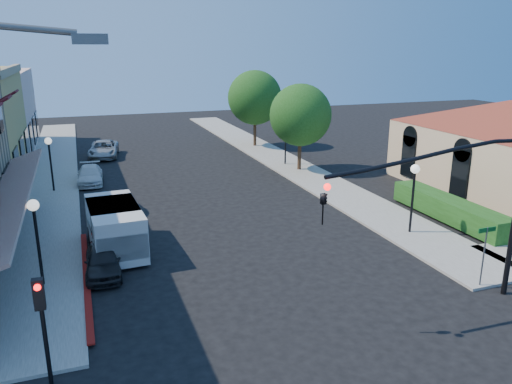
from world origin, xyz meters
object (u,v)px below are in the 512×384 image
object	(u,v)px
parked_car_a	(103,260)
parked_car_b	(121,206)
lamppost_right_far	(286,131)
white_van	(115,226)
signal_mast_arm	(471,196)
secondary_signal	(42,313)
lamppost_left_far	(49,151)
street_tree_b	(255,98)
street_name_sign	(485,247)
lamppost_right_near	(414,181)
parked_car_d	(104,149)
street_tree_a	(300,115)
lamppost_left_near	(35,221)
parked_car_c	(90,175)

from	to	relation	value
parked_car_a	parked_car_b	distance (m)	7.61
lamppost_right_far	white_van	bearing A→B (deg)	-136.33
signal_mast_arm	parked_car_a	bearing A→B (deg)	150.11
secondary_signal	lamppost_left_far	bearing A→B (deg)	91.39
secondary_signal	lamppost_right_far	distance (m)	27.98
lamppost_left_far	parked_car_b	distance (m)	7.46
street_tree_b	parked_car_b	size ratio (longest dim) A/B	2.14
street_name_sign	lamppost_right_near	bearing A→B (deg)	80.22
lamppost_right_near	white_van	distance (m)	14.32
parked_car_b	parked_car_d	world-z (taller)	parked_car_d
lamppost_right_near	parked_car_d	bearing A→B (deg)	118.99
street_tree_a	parked_car_d	distance (m)	17.24
lamppost_left_near	lamppost_right_far	world-z (taller)	same
lamppost_left_far	parked_car_c	size ratio (longest dim) A/B	0.89
lamppost_right_far	parked_car_a	xyz separation A→B (m)	(-14.70, -15.57, -2.14)
street_tree_b	lamppost_right_far	size ratio (longest dim) A/B	1.97
lamppost_right_far	parked_car_d	size ratio (longest dim) A/B	0.73
lamppost_right_far	parked_car_c	distance (m)	14.86
street_name_sign	white_van	size ratio (longest dim) A/B	0.50
street_name_sign	parked_car_d	xyz separation A→B (m)	(-12.30, 29.80, -1.02)
parked_car_a	parked_car_d	xyz separation A→B (m)	(1.40, 23.57, 0.08)
parked_car_a	parked_car_c	xyz separation A→B (m)	(0.00, 15.10, -0.01)
street_tree_a	lamppost_left_near	world-z (taller)	street_tree_a
signal_mast_arm	secondary_signal	size ratio (longest dim) A/B	2.41
white_van	street_tree_b	bearing A→B (deg)	56.21
lamppost_right_far	parked_car_a	size ratio (longest dim) A/B	1.02
signal_mast_arm	lamppost_right_far	xyz separation A→B (m)	(2.64, 22.50, -1.35)
lamppost_left_near	street_tree_b	bearing A→B (deg)	54.21
lamppost_left_far	parked_car_a	size ratio (longest dim) A/B	1.02
lamppost_right_near	parked_car_d	distance (m)	27.52
street_tree_a	street_tree_b	world-z (taller)	street_tree_b
street_name_sign	lamppost_right_far	world-z (taller)	lamppost_right_far
lamppost_right_far	parked_car_b	xyz separation A→B (m)	(-13.30, -8.10, -2.20)
secondary_signal	parked_car_d	size ratio (longest dim) A/B	0.68
signal_mast_arm	parked_car_b	size ratio (longest dim) A/B	2.44
parked_car_c	parked_car_b	bearing A→B (deg)	-76.56
lamppost_left_near	parked_car_b	distance (m)	9.00
white_van	parked_car_a	size ratio (longest dim) A/B	1.43
lamppost_left_far	parked_car_a	bearing A→B (deg)	-80.38
street_name_sign	lamppost_left_near	size ratio (longest dim) A/B	0.70
signal_mast_arm	street_name_sign	size ratio (longest dim) A/B	3.20
white_van	parked_car_b	size ratio (longest dim) A/B	1.54
street_name_sign	parked_car_b	size ratio (longest dim) A/B	0.76
lamppost_left_far	lamppost_right_near	world-z (taller)	same
lamppost_right_near	parked_car_a	world-z (taller)	lamppost_right_near
parked_car_c	street_name_sign	bearing A→B (deg)	-54.25
lamppost_right_near	white_van	size ratio (longest dim) A/B	0.71
white_van	parked_car_b	xyz separation A→B (m)	(0.70, 5.27, -0.73)
lamppost_left_far	white_van	xyz separation A→B (m)	(3.00, -11.36, -1.47)
lamppost_left_near	lamppost_right_near	xyz separation A→B (m)	(17.00, 0.00, 0.00)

